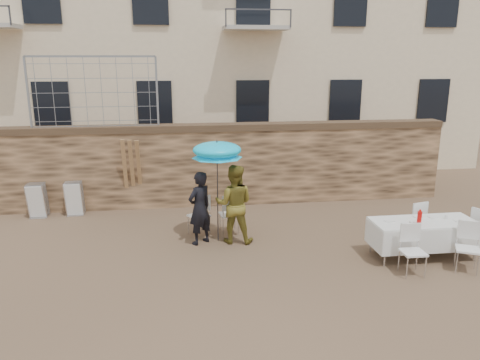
{
  "coord_description": "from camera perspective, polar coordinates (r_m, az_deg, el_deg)",
  "views": [
    {
      "loc": [
        -0.91,
        -7.51,
        3.98
      ],
      "look_at": [
        0.4,
        2.2,
        1.4
      ],
      "focal_mm": 35.0,
      "sensor_mm": 36.0,
      "label": 1
    }
  ],
  "objects": [
    {
      "name": "couple_chair_left",
      "position": [
        10.8,
        -5.04,
        -4.21
      ],
      "size": [
        0.66,
        0.66,
        0.96
      ],
      "primitive_type": null,
      "rotation": [
        0.0,
        0.0,
        3.68
      ],
      "color": "white",
      "rests_on": "ground"
    },
    {
      "name": "table_chair_front_right",
      "position": [
        9.94,
        26.03,
        -7.44
      ],
      "size": [
        0.65,
        0.65,
        0.96
      ],
      "primitive_type": null,
      "rotation": [
        0.0,
        0.0,
        -0.47
      ],
      "color": "white",
      "rests_on": "ground"
    },
    {
      "name": "woman_dress",
      "position": [
        10.22,
        -0.73,
        -2.94
      ],
      "size": [
        0.97,
        0.83,
        1.75
      ],
      "primitive_type": "imported",
      "rotation": [
        0.0,
        0.0,
        2.92
      ],
      "color": "#A18F31",
      "rests_on": "ground"
    },
    {
      "name": "chair_stack_left",
      "position": [
        13.11,
        -23.28,
        -2.06
      ],
      "size": [
        0.46,
        0.47,
        0.92
      ],
      "primitive_type": null,
      "color": "white",
      "rests_on": "ground"
    },
    {
      "name": "man_suit",
      "position": [
        10.18,
        -4.93,
        -3.43
      ],
      "size": [
        0.71,
        0.67,
        1.63
      ],
      "primitive_type": "imported",
      "rotation": [
        0.0,
        0.0,
        3.79
      ],
      "color": "black",
      "rests_on": "ground"
    },
    {
      "name": "ground",
      "position": [
        8.55,
        -0.7,
        -13.0
      ],
      "size": [
        80.0,
        80.0,
        0.0
      ],
      "primitive_type": "plane",
      "color": "brown",
      "rests_on": "ground"
    },
    {
      "name": "table_chair_front_left",
      "position": [
        9.39,
        20.36,
        -8.11
      ],
      "size": [
        0.49,
        0.49,
        0.96
      ],
      "primitive_type": null,
      "rotation": [
        0.0,
        0.0,
        -0.01
      ],
      "color": "white",
      "rests_on": "ground"
    },
    {
      "name": "stone_wall",
      "position": [
        12.87,
        -3.44,
        1.79
      ],
      "size": [
        13.0,
        0.5,
        2.2
      ],
      "primitive_type": "cube",
      "color": "brown",
      "rests_on": "ground"
    },
    {
      "name": "couple_chair_right",
      "position": [
        10.85,
        -1.34,
        -4.06
      ],
      "size": [
        0.53,
        0.53,
        0.96
      ],
      "primitive_type": null,
      "rotation": [
        0.0,
        0.0,
        3.26
      ],
      "color": "white",
      "rests_on": "ground"
    },
    {
      "name": "banquet_table",
      "position": [
        10.19,
        21.54,
        -4.91
      ],
      "size": [
        2.1,
        0.85,
        0.78
      ],
      "color": "white",
      "rests_on": "ground"
    },
    {
      "name": "table_chair_back",
      "position": [
        11.03,
        20.34,
        -4.72
      ],
      "size": [
        0.58,
        0.58,
        0.96
      ],
      "primitive_type": null,
      "rotation": [
        0.0,
        0.0,
        3.39
      ],
      "color": "white",
      "rests_on": "ground"
    },
    {
      "name": "wood_planks",
      "position": [
        12.58,
        -12.43,
        0.7
      ],
      "size": [
        0.7,
        0.2,
        2.0
      ],
      "primitive_type": null,
      "color": "#A37749",
      "rests_on": "ground"
    },
    {
      "name": "soda_bottle",
      "position": [
        9.92,
        21.03,
        -4.33
      ],
      "size": [
        0.09,
        0.09,
        0.26
      ],
      "primitive_type": "cylinder",
      "color": "red",
      "rests_on": "banquet_table"
    },
    {
      "name": "chair_stack_right",
      "position": [
        12.89,
        -19.43,
        -1.96
      ],
      "size": [
        0.46,
        0.4,
        0.92
      ],
      "primitive_type": null,
      "color": "white",
      "rests_on": "ground"
    },
    {
      "name": "chain_link_fence",
      "position": [
        12.71,
        -17.41,
        10.12
      ],
      "size": [
        3.2,
        0.06,
        1.8
      ],
      "primitive_type": null,
      "color": "gray",
      "rests_on": "stone_wall"
    },
    {
      "name": "umbrella",
      "position": [
        10.0,
        -2.82,
        3.32
      ],
      "size": [
        1.09,
        1.09,
        2.12
      ],
      "color": "#3F3F44",
      "rests_on": "ground"
    }
  ]
}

